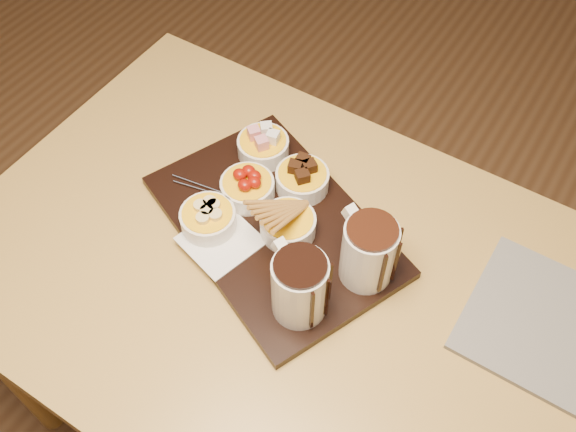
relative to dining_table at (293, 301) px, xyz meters
The scene contains 13 objects.
ground 0.65m from the dining_table, ahead, with size 5.00×5.00×0.00m, color brown.
dining_table is the anchor object (origin of this frame).
serving_board 0.15m from the dining_table, 141.75° to the left, with size 0.46×0.30×0.02m, color black.
napkin 0.18m from the dining_table, behind, with size 0.12×0.12×0.00m, color white.
bowl_marshmallows 0.30m from the dining_table, 134.57° to the left, with size 0.10×0.10×0.04m, color white.
bowl_cake 0.23m from the dining_table, 116.82° to the left, with size 0.10×0.10×0.04m, color white.
bowl_strawberries 0.23m from the dining_table, 149.87° to the left, with size 0.10×0.10×0.04m, color white.
bowl_biscotti 0.16m from the dining_table, 128.91° to the left, with size 0.10×0.10×0.04m, color white.
bowl_bananas 0.22m from the dining_table, behind, with size 0.10×0.10×0.04m, color white.
pitcher_dark_chocolate 0.19m from the dining_table, 50.21° to the right, with size 0.09×0.09×0.12m, color silver.
pitcher_milk_chocolate 0.22m from the dining_table, 28.69° to the left, with size 0.09×0.09×0.12m, color silver.
fondue_skewers 0.22m from the dining_table, 157.77° to the left, with size 0.26×0.03×0.01m, color silver, non-canonical shape.
newspaper 0.47m from the dining_table, 17.60° to the left, with size 0.31×0.25×0.01m, color beige.
Camera 1 is at (0.30, -0.49, 1.71)m, focal length 40.00 mm.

